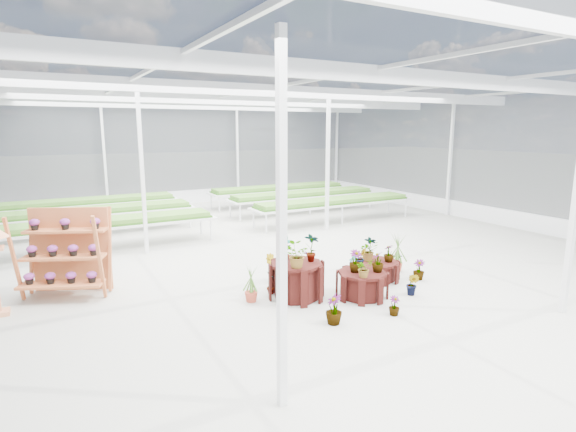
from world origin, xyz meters
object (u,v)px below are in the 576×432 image
plinth_tall (297,280)px  plinth_low (378,270)px  shelf_rack (64,254)px  plinth_mid (362,284)px

plinth_tall → plinth_low: bearing=2.6°
shelf_rack → plinth_tall: bearing=-6.6°
plinth_mid → shelf_rack: shelf_rack is taller
plinth_tall → plinth_low: plinth_tall is taller
plinth_tall → shelf_rack: bearing=149.8°
plinth_mid → plinth_low: (1.00, 0.70, -0.05)m
plinth_low → shelf_rack: (-6.29, 2.28, 0.68)m
plinth_mid → plinth_low: 1.22m
plinth_low → shelf_rack: shelf_rack is taller
shelf_rack → plinth_low: bearing=3.7°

